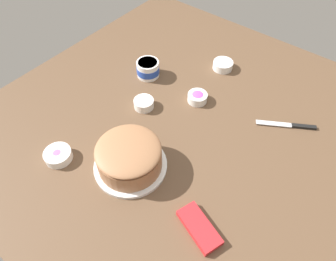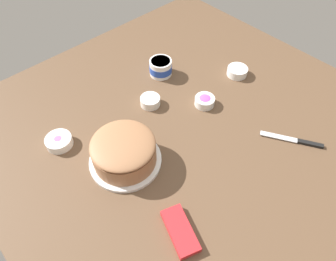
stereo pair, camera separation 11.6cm
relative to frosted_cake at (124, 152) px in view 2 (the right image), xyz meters
The scene contains 9 objects.
ground_plane 0.30m from the frosted_cake, 95.56° to the right, with size 1.54×1.54×0.00m, color brown.
frosted_cake is the anchor object (origin of this frame).
frosting_tub 0.51m from the frosted_cake, 56.50° to the right, with size 0.10×0.10×0.07m.
spreading_knife 0.66m from the frosted_cake, 124.86° to the right, with size 0.21×0.14×0.01m.
sprinkle_bowl_yellow 0.68m from the frosted_cake, 87.07° to the right, with size 0.09×0.09×0.04m.
sprinkle_bowl_rainbow 0.43m from the frosted_cake, 89.39° to the right, with size 0.08×0.08×0.04m.
sprinkle_bowl_pink 0.27m from the frosted_cake, 30.49° to the left, with size 0.10×0.10×0.04m.
sprinkle_bowl_blue 0.31m from the frosted_cake, 57.94° to the right, with size 0.08×0.08×0.04m.
candy_box_lower 0.33m from the frosted_cake, behind, with size 0.16×0.07×0.03m, color red.
Camera 2 is at (-0.53, 0.60, 0.93)m, focal length 32.43 mm.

